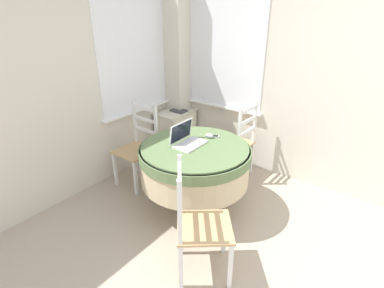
% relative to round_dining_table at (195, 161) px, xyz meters
% --- Properties ---
extents(corner_room_shell, '(4.10, 4.55, 2.55)m').
position_rel_round_dining_table_xyz_m(corner_room_shell, '(0.42, 0.25, 0.71)').
color(corner_room_shell, beige).
rests_on(corner_room_shell, ground_plane).
extents(round_dining_table, '(1.15, 1.15, 0.74)m').
position_rel_round_dining_table_xyz_m(round_dining_table, '(0.00, 0.00, 0.00)').
color(round_dining_table, '#4C3D2D').
rests_on(round_dining_table, ground_plane).
extents(laptop, '(0.35, 0.25, 0.23)m').
position_rel_round_dining_table_xyz_m(laptop, '(-0.01, 0.09, 0.22)').
color(laptop, white).
rests_on(laptop, round_dining_table).
extents(computer_mouse, '(0.06, 0.09, 0.05)m').
position_rel_round_dining_table_xyz_m(computer_mouse, '(0.27, 0.00, 0.20)').
color(computer_mouse, silver).
rests_on(computer_mouse, round_dining_table).
extents(cell_phone, '(0.09, 0.12, 0.01)m').
position_rel_round_dining_table_xyz_m(cell_phone, '(0.33, -0.03, 0.18)').
color(cell_phone, '#B2B7BC').
rests_on(cell_phone, round_dining_table).
extents(dining_chair_near_back_window, '(0.43, 0.42, 0.99)m').
position_rel_round_dining_table_xyz_m(dining_chair_near_back_window, '(0.02, 0.87, -0.10)').
color(dining_chair_near_back_window, tan).
rests_on(dining_chair_near_back_window, ground_plane).
extents(dining_chair_near_right_window, '(0.43, 0.45, 0.99)m').
position_rel_round_dining_table_xyz_m(dining_chair_near_right_window, '(0.87, -0.00, -0.10)').
color(dining_chair_near_right_window, tan).
rests_on(dining_chair_near_right_window, ground_plane).
extents(dining_chair_camera_near, '(0.59, 0.60, 0.99)m').
position_rel_round_dining_table_xyz_m(dining_chair_camera_near, '(-0.68, -0.54, -0.10)').
color(dining_chair_camera_near, tan).
rests_on(dining_chair_camera_near, ground_plane).
extents(corner_cabinet, '(0.56, 0.40, 0.65)m').
position_rel_round_dining_table_xyz_m(corner_cabinet, '(0.94, 1.04, -0.24)').
color(corner_cabinet, silver).
rests_on(corner_cabinet, ground_plane).
extents(book_on_cabinet, '(0.16, 0.22, 0.02)m').
position_rel_round_dining_table_xyz_m(book_on_cabinet, '(0.97, 1.01, 0.09)').
color(book_on_cabinet, '#3F3F44').
rests_on(book_on_cabinet, corner_cabinet).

